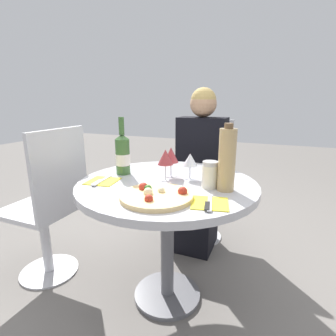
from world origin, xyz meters
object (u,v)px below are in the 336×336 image
Objects in this scene: chair_empty_side at (50,208)px; wine_bottle at (123,154)px; seated_diner at (198,176)px; pizza_large at (156,195)px; dining_table at (167,202)px; tall_carafe at (227,160)px; chair_behind_diner at (203,181)px.

wine_bottle is at bearing -72.86° from chair_empty_side.
seated_diner is 0.93m from pizza_large.
dining_table is 0.67m from seated_diner.
wine_bottle is (0.46, 0.14, 0.35)m from chair_empty_side.
pizza_large is 0.99× the size of wine_bottle.
pizza_large is (0.07, -0.91, 0.17)m from seated_diner.
wine_bottle is (-0.27, -0.63, 0.27)m from seated_diner.
seated_diner is 0.82m from tall_carafe.
chair_empty_side is 3.03× the size of pizza_large.
seated_diner is (-0.02, 0.67, -0.04)m from dining_table.
tall_carafe reaches higher than dining_table.
chair_empty_side is at bearing 170.11° from pizza_large.
pizza_large is (0.07, -1.06, 0.25)m from chair_behind_diner.
chair_behind_diner is 3.07× the size of tall_carafe.
dining_table is at bearing -8.40° from wine_bottle.
pizza_large is (0.05, -0.24, 0.12)m from dining_table.
chair_behind_diner is at bearing -90.00° from seated_diner.
dining_table is at bearing 176.76° from tall_carafe.
seated_diner is (-0.00, -0.15, 0.08)m from chair_behind_diner.
chair_empty_side is at bearing -175.65° from tall_carafe.
seated_diner is at bearing 66.55° from wine_bottle.
dining_table is at bearing 101.45° from pizza_large.
chair_empty_side is (-0.75, -0.10, -0.13)m from dining_table.
tall_carafe is at bearing -3.24° from dining_table.
chair_empty_side is 1.13m from tall_carafe.
tall_carafe is at bearing -85.65° from chair_empty_side.
wine_bottle is (-0.34, 0.28, 0.10)m from pizza_large.
tall_carafe reaches higher than pizza_large.
chair_empty_side is 0.59m from wine_bottle.
wine_bottle is (-0.29, 0.04, 0.23)m from dining_table.
tall_carafe is at bearing -5.77° from wine_bottle.
wine_bottle is at bearing 140.61° from pizza_large.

